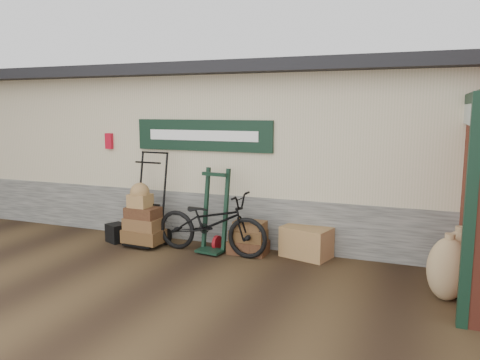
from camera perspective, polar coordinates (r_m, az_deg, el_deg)
name	(u,v)px	position (r m, az deg, el deg)	size (l,w,h in m)	color
ground	(195,260)	(7.70, -5.54, -9.66)	(80.00, 80.00, 0.00)	black
station_building	(253,147)	(9.85, 1.54, 4.02)	(14.40, 4.10, 3.20)	#4C4C47
porter_trolley	(149,198)	(8.50, -11.03, -2.14)	(0.84, 0.63, 1.69)	black
green_barrow	(214,211)	(7.92, -3.15, -3.76)	(0.51, 0.43, 1.42)	black
suitcase_stack	(248,237)	(7.90, 1.03, -6.96)	(0.64, 0.40, 0.57)	#3A1B12
wicker_hamper	(306,242)	(7.82, 8.10, -7.49)	(0.77, 0.50, 0.50)	olive
black_trunk	(116,233)	(8.90, -14.82, -6.25)	(0.33, 0.29, 0.33)	black
bicycle	(211,219)	(7.86, -3.52, -4.81)	(2.01, 0.70, 1.17)	black
burlap_sack_left	(458,263)	(6.82, 25.06, -9.11)	(0.54, 0.45, 0.86)	#92804F
burlap_sack_right	(448,269)	(6.56, 23.99, -9.90)	(0.51, 0.43, 0.82)	#92804F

